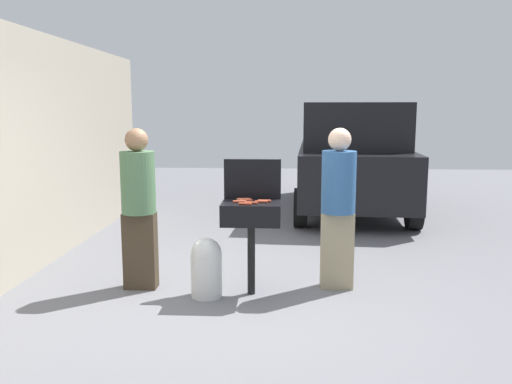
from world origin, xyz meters
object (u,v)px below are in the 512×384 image
at_px(hot_dog_4, 243,200).
at_px(person_left, 139,203).
at_px(hot_dog_2, 246,200).
at_px(parked_minivan, 351,157).
at_px(hot_dog_1, 251,203).
at_px(bbq_grill, 251,216).
at_px(hot_dog_0, 244,199).
at_px(hot_dog_5, 265,201).
at_px(person_right, 338,203).
at_px(hot_dog_6, 239,202).
at_px(hot_dog_7, 261,202).
at_px(propane_tank, 206,266).
at_px(hot_dog_3, 245,204).

relative_size(hot_dog_4, person_left, 0.08).
relative_size(hot_dog_2, parked_minivan, 0.03).
distance_m(hot_dog_1, parked_minivan, 4.97).
xyz_separation_m(hot_dog_1, parked_minivan, (1.59, 4.71, 0.04)).
distance_m(bbq_grill, hot_dog_0, 0.21).
xyz_separation_m(hot_dog_5, person_right, (0.77, 0.23, -0.05)).
height_order(bbq_grill, hot_dog_6, hot_dog_6).
xyz_separation_m(bbq_grill, hot_dog_1, (0.01, -0.09, 0.16)).
relative_size(hot_dog_5, hot_dog_7, 1.00).
relative_size(hot_dog_0, hot_dog_2, 1.00).
height_order(hot_dog_4, hot_dog_5, same).
bearing_deg(hot_dog_5, hot_dog_2, 174.25).
bearing_deg(hot_dog_7, hot_dog_2, 157.93).
height_order(hot_dog_1, hot_dog_5, same).
height_order(hot_dog_5, hot_dog_7, same).
height_order(hot_dog_2, propane_tank, hot_dog_2).
relative_size(hot_dog_0, hot_dog_4, 1.00).
distance_m(hot_dog_1, hot_dog_4, 0.20).
relative_size(hot_dog_2, hot_dog_5, 1.00).
distance_m(hot_dog_0, person_right, 1.00).
height_order(hot_dog_3, hot_dog_4, same).
xyz_separation_m(bbq_grill, hot_dog_4, (-0.09, 0.08, 0.16)).
height_order(bbq_grill, person_left, person_left).
distance_m(hot_dog_6, person_right, 1.07).
distance_m(hot_dog_4, hot_dog_7, 0.22).
distance_m(hot_dog_2, parked_minivan, 4.87).
bearing_deg(hot_dog_2, person_right, 12.22).
bearing_deg(hot_dog_7, hot_dog_5, 57.90).
xyz_separation_m(hot_dog_7, person_left, (-1.31, 0.15, -0.05)).
relative_size(propane_tank, person_right, 0.36).
bearing_deg(person_right, hot_dog_2, 27.55).
relative_size(hot_dog_1, person_left, 0.08).
bearing_deg(hot_dog_3, hot_dog_4, 100.14).
bearing_deg(parked_minivan, hot_dog_3, 74.04).
bearing_deg(bbq_grill, propane_tank, -167.56).
bearing_deg(hot_dog_6, hot_dog_4, 75.89).
bearing_deg(bbq_grill, person_right, 15.45).
bearing_deg(hot_dog_5, hot_dog_3, -136.17).
height_order(hot_dog_2, hot_dog_7, same).
distance_m(bbq_grill, hot_dog_5, 0.21).
relative_size(hot_dog_2, person_right, 0.08).
relative_size(hot_dog_0, person_right, 0.08).
bearing_deg(hot_dog_1, person_right, 20.94).
xyz_separation_m(propane_tank, parked_minivan, (2.05, 4.72, 0.70)).
bearing_deg(hot_dog_7, hot_dog_1, -144.92).
height_order(hot_dog_0, person_left, person_left).
height_order(hot_dog_0, parked_minivan, parked_minivan).
relative_size(person_left, parked_minivan, 0.38).
distance_m(bbq_grill, hot_dog_3, 0.23).
bearing_deg(propane_tank, person_right, 14.45).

